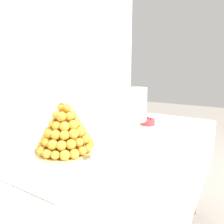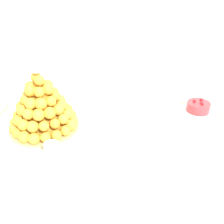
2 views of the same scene
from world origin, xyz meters
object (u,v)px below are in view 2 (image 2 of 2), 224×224
serving_tray (47,138)px  fruit_tart_plate (198,109)px  dessert_cup_mid_left (52,151)px  dessert_cup_centre (117,135)px  macaron_goblet (166,84)px  croquembouche (42,105)px

serving_tray → fruit_tart_plate: (0.65, -0.08, 0.01)m
dessert_cup_mid_left → fruit_tart_plate: (0.65, 0.04, -0.02)m
serving_tray → dessert_cup_centre: bearing=-29.1°
dessert_cup_mid_left → macaron_goblet: size_ratio=0.19×
serving_tray → croquembouche: size_ratio=2.17×
serving_tray → dessert_cup_mid_left: size_ratio=11.15×
macaron_goblet → fruit_tart_plate: 0.24m
croquembouche → macaron_goblet: (0.45, -0.14, 0.06)m
dessert_cup_mid_left → serving_tray: bearing=87.1°
croquembouche → macaron_goblet: macaron_goblet is taller
dessert_cup_mid_left → fruit_tart_plate: size_ratio=0.29×
croquembouche → dessert_cup_centre: croquembouche is taller
croquembouche → serving_tray: bearing=-97.1°
serving_tray → fruit_tart_plate: bearing=-7.0°
serving_tray → croquembouche: 0.12m
dessert_cup_mid_left → fruit_tart_plate: bearing=3.3°
macaron_goblet → fruit_tart_plate: (0.19, -0.01, -0.15)m
serving_tray → dessert_cup_centre: dessert_cup_centre is taller
croquembouche → dessert_cup_centre: size_ratio=4.78×
fruit_tart_plate → serving_tray: bearing=173.0°
serving_tray → macaron_goblet: bearing=-9.2°
serving_tray → macaron_goblet: 0.50m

